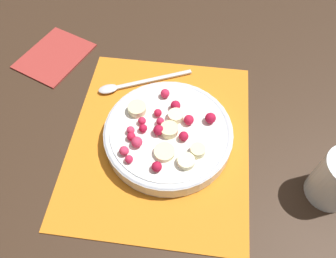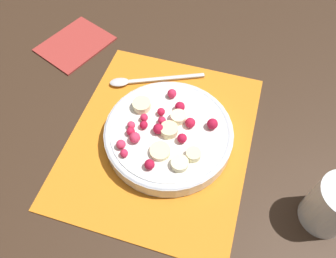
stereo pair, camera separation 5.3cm
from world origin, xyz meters
name	(u,v)px [view 2 (the right image)]	position (x,y,z in m)	size (l,w,h in m)	color
ground_plane	(161,139)	(0.00, 0.00, 0.00)	(3.00, 3.00, 0.00)	#382619
placemat	(161,138)	(0.00, 0.00, 0.00)	(0.40, 0.34, 0.01)	orange
fruit_bowl	(168,135)	(0.00, -0.02, 0.03)	(0.24, 0.24, 0.05)	silver
spoon	(140,81)	(0.12, 0.09, 0.01)	(0.10, 0.19, 0.01)	silver
drinking_glass	(333,206)	(-0.07, -0.30, 0.05)	(0.08, 0.08, 0.10)	white
napkin	(75,43)	(0.19, 0.27, 0.00)	(0.19, 0.18, 0.01)	#A3332D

